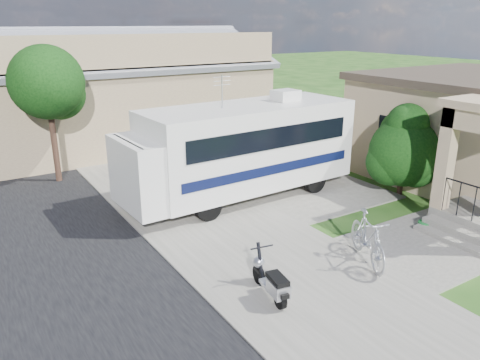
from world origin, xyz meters
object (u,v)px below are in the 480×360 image
motorhome (241,147)px  garden_hose (425,226)px  shrub (404,148)px  scooter (271,281)px  bicycle (368,241)px

motorhome → garden_hose: size_ratio=21.23×
shrub → scooter: size_ratio=2.09×
shrub → bicycle: (-4.37, -2.71, -0.91)m
motorhome → scooter: size_ratio=5.34×
bicycle → garden_hose: 2.86m
scooter → garden_hose: 5.48m
motorhome → scooter: motorhome is taller
motorhome → garden_hose: bearing=-60.4°
motorhome → shrub: 5.09m
motorhome → garden_hose: (2.88, -4.59, -1.54)m
scooter → garden_hose: size_ratio=3.98×
scooter → bicycle: bearing=10.6°
motorhome → shrub: bearing=-30.7°
shrub → garden_hose: size_ratio=8.31×
motorhome → bicycle: 5.22m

